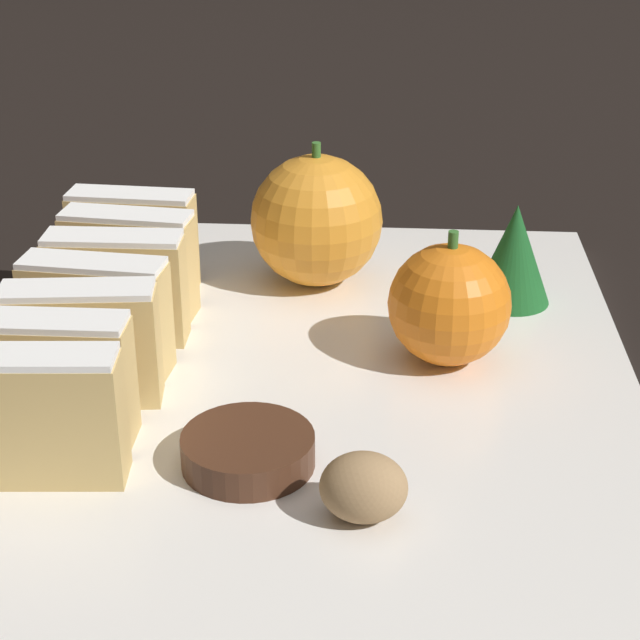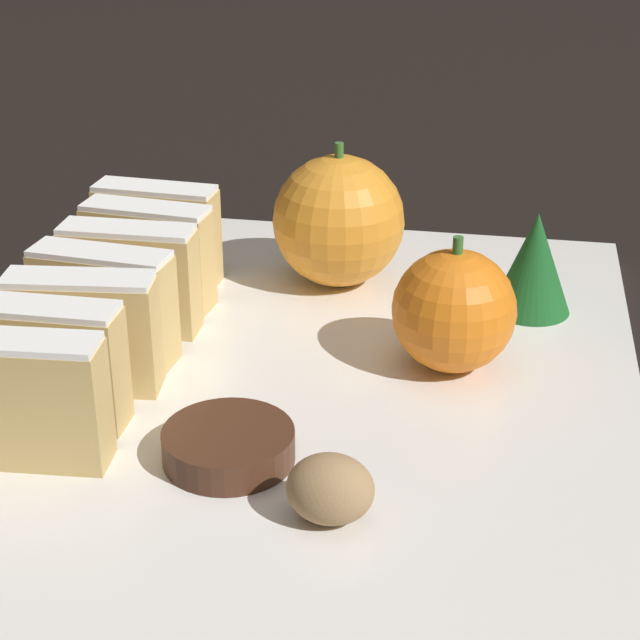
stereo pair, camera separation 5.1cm
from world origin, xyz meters
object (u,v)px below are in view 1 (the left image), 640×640
at_px(orange_far, 449,304).
at_px(orange_near, 316,220).
at_px(chocolate_cookie, 248,450).
at_px(walnut, 364,487).

bearing_deg(orange_far, orange_near, 127.85).
bearing_deg(orange_near, orange_far, -52.15).
bearing_deg(orange_far, chocolate_cookie, -130.88).
bearing_deg(orange_near, chocolate_cookie, -94.55).
relative_size(orange_near, chocolate_cookie, 1.47).
bearing_deg(chocolate_cookie, orange_far, 49.12).
height_order(orange_far, chocolate_cookie, orange_far).
distance_m(walnut, chocolate_cookie, 0.06).
xyz_separation_m(orange_near, chocolate_cookie, (-0.02, -0.19, -0.03)).
height_order(orange_near, walnut, orange_near).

